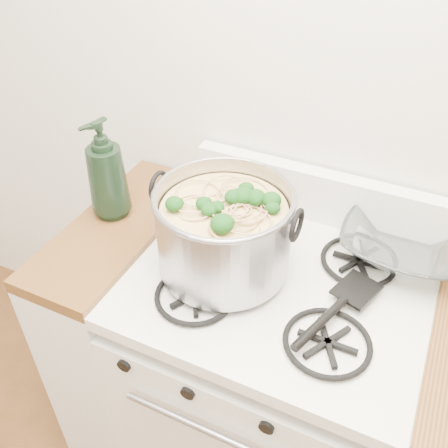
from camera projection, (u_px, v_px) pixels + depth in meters
gas_range at (269, 384)px, 1.59m from camera, size 0.76×0.66×0.92m
counter_left at (135, 325)px, 1.75m from camera, size 0.25×0.65×0.92m
stock_pot at (224, 232)px, 1.25m from camera, size 0.38×0.35×0.24m
spatula at (357, 287)px, 1.23m from camera, size 0.37×0.39×0.02m
glass_bowl at (399, 249)px, 1.34m from camera, size 0.13×0.13×0.03m
bottle at (106, 169)px, 1.40m from camera, size 0.15×0.15×0.30m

